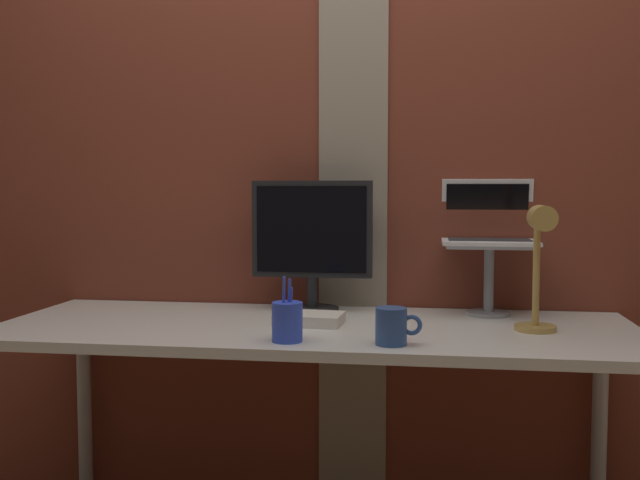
# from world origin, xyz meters

# --- Properties ---
(brick_wall_back) EXTENTS (3.46, 0.16, 2.39)m
(brick_wall_back) POSITION_xyz_m (0.00, 0.42, 1.19)
(brick_wall_back) COLOR brown
(brick_wall_back) RESTS_ON ground_plane
(desk) EXTENTS (1.93, 0.72, 0.73)m
(desk) POSITION_xyz_m (-0.02, 0.00, 0.66)
(desk) COLOR silver
(desk) RESTS_ON ground_plane
(monitor) EXTENTS (0.40, 0.18, 0.44)m
(monitor) POSITION_xyz_m (-0.07, 0.24, 0.98)
(monitor) COLOR black
(monitor) RESTS_ON desk
(laptop_stand) EXTENTS (0.28, 0.22, 0.23)m
(laptop_stand) POSITION_xyz_m (0.52, 0.24, 0.89)
(laptop_stand) COLOR gray
(laptop_stand) RESTS_ON desk
(laptop) EXTENTS (0.30, 0.26, 0.21)m
(laptop) POSITION_xyz_m (0.52, 0.30, 1.02)
(laptop) COLOR white
(laptop) RESTS_ON laptop_stand
(desk_lamp) EXTENTS (0.12, 0.20, 0.37)m
(desk_lamp) POSITION_xyz_m (0.63, -0.05, 0.96)
(desk_lamp) COLOR tan
(desk_lamp) RESTS_ON desk
(pen_cup) EXTENTS (0.08, 0.08, 0.18)m
(pen_cup) POSITION_xyz_m (-0.05, -0.25, 0.79)
(pen_cup) COLOR blue
(pen_cup) RESTS_ON desk
(coffee_mug) EXTENTS (0.12, 0.08, 0.10)m
(coffee_mug) POSITION_xyz_m (0.23, -0.25, 0.78)
(coffee_mug) COLOR #2D4C8C
(coffee_mug) RESTS_ON desk
(paper_clutter_stack) EXTENTS (0.21, 0.15, 0.03)m
(paper_clutter_stack) POSITION_xyz_m (-0.03, 0.00, 0.75)
(paper_clutter_stack) COLOR silver
(paper_clutter_stack) RESTS_ON desk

